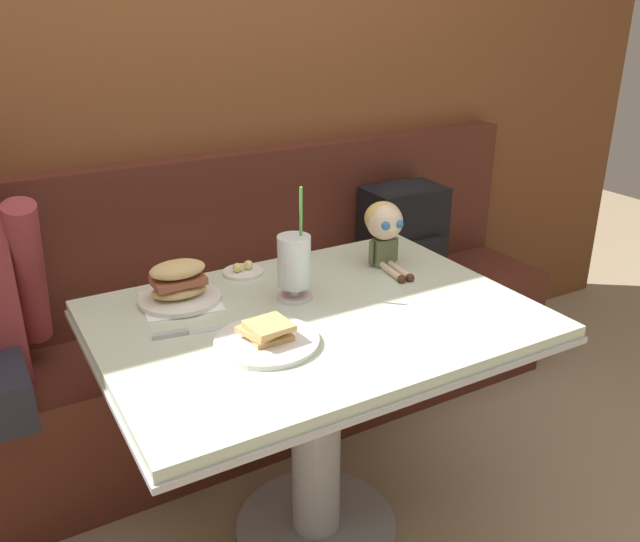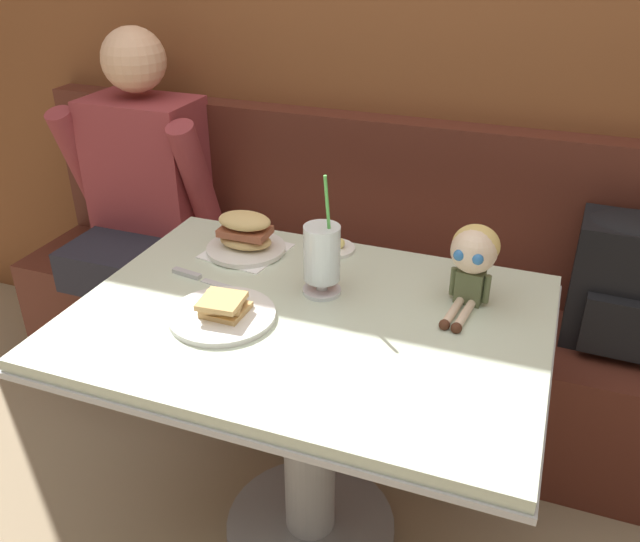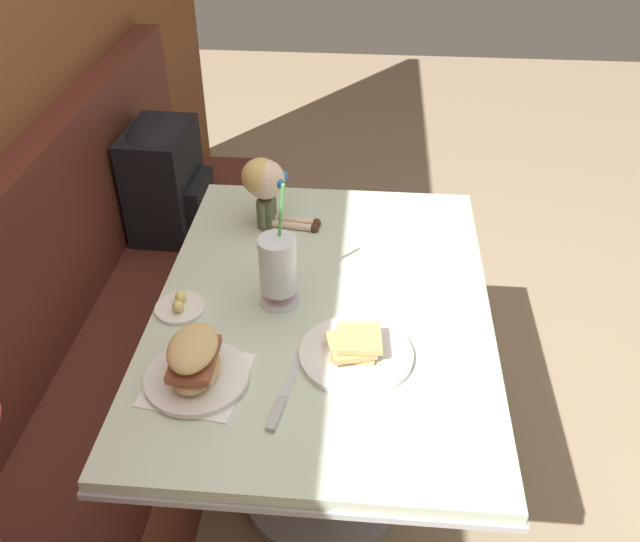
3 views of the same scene
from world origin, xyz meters
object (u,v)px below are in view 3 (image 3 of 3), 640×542
milkshake_glass (278,268)px  sandwich_plate (195,364)px  seated_doll (265,183)px  toast_plate (356,351)px  butter_saucer (180,307)px  backpack (165,176)px  butter_knife (281,402)px

milkshake_glass → sandwich_plate: size_ratio=1.39×
sandwich_plate → seated_doll: seated_doll is taller
toast_plate → butter_saucer: size_ratio=2.08×
toast_plate → sandwich_plate: 0.35m
milkshake_glass → backpack: 0.91m
seated_doll → butter_saucer: bearing=159.4°
butter_knife → seated_doll: seated_doll is taller
toast_plate → milkshake_glass: bearing=47.4°
milkshake_glass → butter_knife: milkshake_glass is taller
toast_plate → milkshake_glass: 0.27m
toast_plate → butter_knife: 0.21m
milkshake_glass → sandwich_plate: bearing=153.5°
butter_knife → milkshake_glass: bearing=8.2°
milkshake_glass → backpack: bearing=33.9°
sandwich_plate → backpack: sandwich_plate is taller
butter_saucer → backpack: backpack is taller
toast_plate → backpack: bearing=36.9°
seated_doll → milkshake_glass: bearing=-166.8°
butter_knife → backpack: (1.07, 0.54, -0.09)m
backpack → butter_knife: bearing=-153.0°
toast_plate → milkshake_glass: milkshake_glass is taller
toast_plate → butter_knife: bearing=136.3°
milkshake_glass → sandwich_plate: 0.31m
milkshake_glass → backpack: milkshake_glass is taller
butter_knife → seated_doll: (0.67, 0.13, 0.12)m
butter_saucer → sandwich_plate: bearing=-157.4°
butter_saucer → toast_plate: bearing=-106.4°
toast_plate → seated_doll: 0.60m
butter_saucer → seated_doll: (0.40, -0.15, 0.12)m
toast_plate → milkshake_glass: size_ratio=0.79×
toast_plate → seated_doll: bearing=27.5°
toast_plate → sandwich_plate: sandwich_plate is taller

